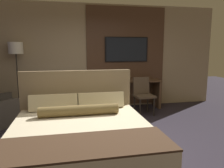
{
  "coord_description": "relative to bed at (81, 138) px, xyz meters",
  "views": [
    {
      "loc": [
        -0.66,
        -3.35,
        1.62
      ],
      "look_at": [
        0.25,
        0.99,
        0.9
      ],
      "focal_mm": 35.0,
      "sensor_mm": 36.0,
      "label": 1
    }
  ],
  "objects": [
    {
      "name": "ground_plane",
      "position": [
        0.48,
        0.29,
        -0.33
      ],
      "size": [
        16.0,
        16.0,
        0.0
      ],
      "primitive_type": "plane",
      "color": "#28232D"
    },
    {
      "name": "wall_back_tv_panel",
      "position": [
        0.6,
        2.89,
        1.07
      ],
      "size": [
        7.2,
        0.09,
        2.8
      ],
      "color": "tan",
      "rests_on": "ground_plane"
    },
    {
      "name": "bed",
      "position": [
        0.0,
        0.0,
        0.0
      ],
      "size": [
        2.0,
        2.1,
        1.23
      ],
      "color": "#33281E",
      "rests_on": "ground_plane"
    },
    {
      "name": "desk",
      "position": [
        1.46,
        2.59,
        0.19
      ],
      "size": [
        1.7,
        0.54,
        0.78
      ],
      "color": "brown",
      "rests_on": "ground_plane"
    },
    {
      "name": "tv",
      "position": [
        1.46,
        2.81,
        1.27
      ],
      "size": [
        1.21,
        0.04,
        0.68
      ],
      "color": "black"
    },
    {
      "name": "desk_chair",
      "position": [
        1.66,
        1.99,
        0.23
      ],
      "size": [
        0.5,
        0.5,
        0.92
      ],
      "rotation": [
        0.0,
        0.0,
        0.09
      ],
      "color": "#4C3D2D",
      "rests_on": "ground_plane"
    },
    {
      "name": "armchair_by_window",
      "position": [
        -1.59,
        2.02,
        -0.06
      ],
      "size": [
        1.23,
        1.23,
        0.8
      ],
      "rotation": [
        0.0,
        0.0,
        2.35
      ],
      "color": "#47423D",
      "rests_on": "ground_plane"
    },
    {
      "name": "floor_lamp",
      "position": [
        -1.37,
        2.63,
        1.17
      ],
      "size": [
        0.34,
        0.34,
        1.78
      ],
      "color": "#282623",
      "rests_on": "ground_plane"
    },
    {
      "name": "vase_tall",
      "position": [
        1.28,
        2.61,
        0.58
      ],
      "size": [
        0.11,
        0.11,
        0.27
      ],
      "color": "#333338",
      "rests_on": "desk"
    },
    {
      "name": "vase_short",
      "position": [
        0.75,
        2.6,
        0.54
      ],
      "size": [
        0.14,
        0.14,
        0.17
      ],
      "color": "#B2563D",
      "rests_on": "desk"
    },
    {
      "name": "book",
      "position": [
        1.69,
        2.53,
        0.46
      ],
      "size": [
        0.24,
        0.19,
        0.03
      ],
      "color": "#332D28",
      "rests_on": "desk"
    }
  ]
}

